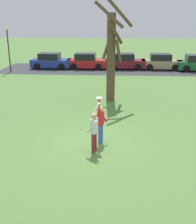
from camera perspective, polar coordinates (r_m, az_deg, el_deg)
The scene contains 11 objects.
ground_plane at distance 12.41m, azimuth -0.71°, elevation -6.23°, with size 120.00×120.00×0.00m, color #567F3D.
person_catcher at distance 12.08m, azimuth 0.53°, elevation -1.91°, with size 0.49×0.58×2.08m.
person_defender at distance 11.28m, azimuth -0.81°, elevation -3.47°, with size 0.53×0.62×2.04m.
frisbee_disc at distance 11.52m, azimuth 0.22°, elevation 2.88°, with size 0.25×0.25×0.02m, color white.
parked_car_blue at distance 30.45m, azimuth -9.53°, elevation 10.08°, with size 4.15×2.13×1.59m.
parked_car_red at distance 29.91m, azimuth -2.31°, elevation 10.16°, with size 4.15×2.13×1.59m.
parked_car_maroon at distance 29.86m, azimuth 5.48°, elevation 10.08°, with size 4.15×2.13×1.59m.
parked_car_tan at distance 30.17m, azimuth 12.67°, elevation 9.80°, with size 4.15×2.13×1.59m.
parking_strip at distance 29.61m, azimuth 5.06°, elevation 8.59°, with size 24.92×6.40×0.01m, color #38383D.
bare_tree_tall at distance 17.92m, azimuth 2.75°, elevation 11.69°, with size 2.31×1.91×6.27m.
lamppost_by_lot at distance 29.17m, azimuth -17.70°, elevation 12.77°, with size 0.28×0.28×4.26m.
Camera 1 is at (0.86, -11.20, 5.28)m, focal length 45.21 mm.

